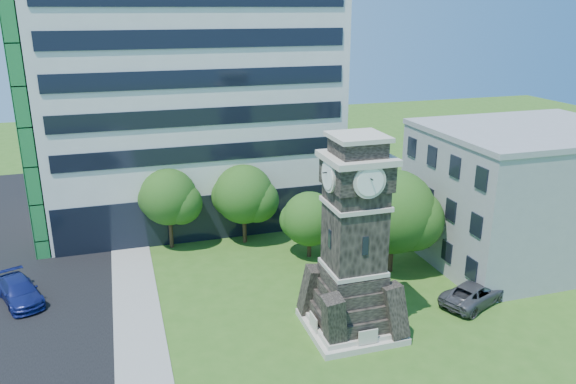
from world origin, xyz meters
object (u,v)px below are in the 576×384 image
object	(u,v)px
car_street_north	(20,291)
car_east_lot	(474,293)
clock_tower	(354,250)
park_bench	(375,329)

from	to	relation	value
car_street_north	car_east_lot	distance (m)	30.45
clock_tower	car_street_north	xyz separation A→B (m)	(-19.90, 9.72, -4.52)
car_east_lot	park_bench	bearing A→B (deg)	78.60
clock_tower	park_bench	xyz separation A→B (m)	(1.07, -1.19, -4.83)
park_bench	clock_tower	bearing A→B (deg)	156.56
clock_tower	park_bench	distance (m)	5.09
car_street_north	park_bench	xyz separation A→B (m)	(20.96, -10.91, -0.30)
clock_tower	park_bench	bearing A→B (deg)	-48.13
car_east_lot	park_bench	size ratio (longest dim) A/B	3.21
park_bench	car_street_north	bearing A→B (deg)	177.19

